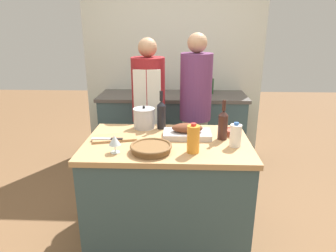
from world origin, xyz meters
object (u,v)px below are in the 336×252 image
object	(u,v)px
roasting_pan	(187,132)
milk_jug	(236,135)
mixing_bowl	(232,132)
juice_jug	(193,139)
wine_bottle_dark	(161,114)
wine_glass_left	(115,141)
person_cook_guest	(195,107)
condiment_bottle_tall	(211,86)
knife_chef	(108,139)
stock_pot	(144,118)
wicker_basket	(151,148)
condiment_bottle_short	(200,88)
condiment_bottle_extra	(160,86)
wine_bottle_green	(223,124)
person_cook_aproned	(149,110)
cutting_board	(115,138)

from	to	relation	value
roasting_pan	milk_jug	size ratio (longest dim) A/B	2.07
mixing_bowl	juice_jug	xyz separation A→B (m)	(-0.33, -0.37, 0.07)
wine_bottle_dark	wine_glass_left	xyz separation A→B (m)	(-0.29, -0.53, -0.04)
person_cook_guest	condiment_bottle_tall	bearing A→B (deg)	75.57
knife_chef	stock_pot	bearing A→B (deg)	54.07
stock_pot	mixing_bowl	distance (m)	0.74
milk_jug	wicker_basket	bearing A→B (deg)	-167.85
condiment_bottle_short	condiment_bottle_extra	distance (m)	0.51
wine_bottle_green	person_cook_aproned	size ratio (longest dim) A/B	0.19
knife_chef	condiment_bottle_tall	size ratio (longest dim) A/B	1.16
condiment_bottle_tall	condiment_bottle_extra	distance (m)	0.66
mixing_bowl	wine_glass_left	world-z (taller)	wine_glass_left
cutting_board	condiment_bottle_extra	distance (m)	1.66
mixing_bowl	wine_bottle_green	distance (m)	0.17
roasting_pan	condiment_bottle_extra	xyz separation A→B (m)	(-0.32, 1.58, 0.06)
stock_pot	wine_bottle_green	xyz separation A→B (m)	(0.63, -0.24, 0.04)
juice_jug	condiment_bottle_short	size ratio (longest dim) A/B	1.44
milk_jug	wine_glass_left	world-z (taller)	milk_jug
milk_jug	condiment_bottle_tall	size ratio (longest dim) A/B	0.87
roasting_pan	cutting_board	world-z (taller)	roasting_pan
wicker_basket	milk_jug	size ratio (longest dim) A/B	1.63
wicker_basket	cutting_board	bearing A→B (deg)	142.21
stock_pot	person_cook_guest	bearing A→B (deg)	50.01
juice_jug	person_cook_aproned	world-z (taller)	person_cook_aproned
knife_chef	condiment_bottle_tall	world-z (taller)	condiment_bottle_tall
mixing_bowl	knife_chef	size ratio (longest dim) A/B	0.59
condiment_bottle_extra	stock_pot	bearing A→B (deg)	-91.72
wine_glass_left	condiment_bottle_tall	size ratio (longest dim) A/B	0.61
juice_jug	wine_bottle_dark	size ratio (longest dim) A/B	0.65
condiment_bottle_short	milk_jug	bearing A→B (deg)	-84.84
cutting_board	juice_jug	distance (m)	0.65
cutting_board	person_cook_guest	bearing A→B (deg)	51.32
wicker_basket	wine_glass_left	xyz separation A→B (m)	(-0.25, -0.02, 0.06)
roasting_pan	condiment_bottle_tall	world-z (taller)	condiment_bottle_tall
mixing_bowl	knife_chef	bearing A→B (deg)	-168.92
condiment_bottle_tall	person_cook_aproned	bearing A→B (deg)	-132.94
cutting_board	mixing_bowl	bearing A→B (deg)	8.37
wicker_basket	person_cook_aproned	bearing A→B (deg)	96.67
wine_bottle_green	condiment_bottle_extra	distance (m)	1.72
wicker_basket	milk_jug	bearing A→B (deg)	12.15
juice_jug	person_cook_guest	xyz separation A→B (m)	(0.07, 1.06, -0.06)
wine_bottle_green	wine_glass_left	distance (m)	0.83
wine_bottle_green	person_cook_aproned	bearing A→B (deg)	129.48
wine_glass_left	wine_bottle_dark	bearing A→B (deg)	61.49
juice_jug	wine_glass_left	bearing A→B (deg)	-177.02
wine_bottle_dark	condiment_bottle_short	xyz separation A→B (m)	(0.40, 1.34, -0.04)
person_cook_guest	condiment_bottle_extra	bearing A→B (deg)	119.79
roasting_pan	wine_glass_left	distance (m)	0.60
juice_jug	wine_glass_left	size ratio (longest dim) A/B	1.68
person_cook_guest	juice_jug	bearing A→B (deg)	-90.99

